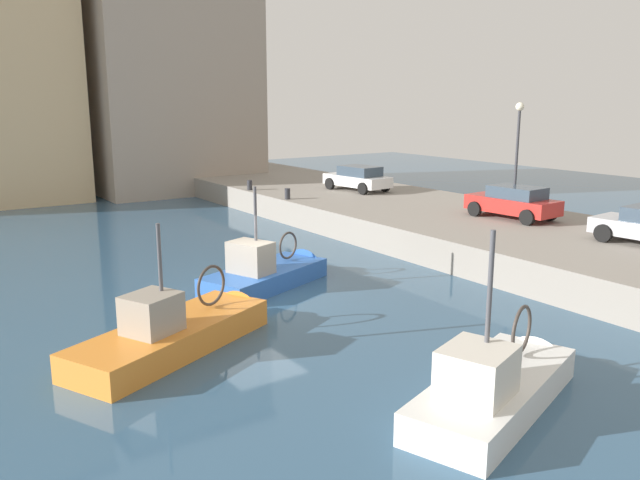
{
  "coord_description": "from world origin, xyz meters",
  "views": [
    {
      "loc": [
        -9.57,
        -17.68,
        6.25
      ],
      "look_at": [
        3.32,
        1.19,
        1.2
      ],
      "focal_mm": 36.43,
      "sensor_mm": 36.0,
      "label": 1
    }
  ],
  "objects_px": {
    "fishing_boat_orange": "(183,342)",
    "fishing_boat_white": "(499,396)",
    "parked_car_red": "(513,202)",
    "mooring_bollard_south": "(287,194)",
    "fishing_boat_blue": "(272,280)",
    "parked_car_white": "(358,178)",
    "quay_streetlamp": "(518,140)",
    "mooring_bollard_mid": "(250,185)"
  },
  "relations": [
    {
      "from": "mooring_bollard_mid",
      "to": "fishing_boat_orange",
      "type": "bearing_deg",
      "value": -123.29
    },
    {
      "from": "parked_car_red",
      "to": "mooring_bollard_mid",
      "type": "xyz_separation_m",
      "value": [
        -5.14,
        13.91,
        -0.44
      ]
    },
    {
      "from": "fishing_boat_white",
      "to": "quay_streetlamp",
      "type": "distance_m",
      "value": 16.49
    },
    {
      "from": "parked_car_white",
      "to": "mooring_bollard_mid",
      "type": "relative_size",
      "value": 7.36
    },
    {
      "from": "fishing_boat_blue",
      "to": "parked_car_red",
      "type": "bearing_deg",
      "value": -4.05
    },
    {
      "from": "mooring_bollard_south",
      "to": "quay_streetlamp",
      "type": "height_order",
      "value": "quay_streetlamp"
    },
    {
      "from": "fishing_boat_blue",
      "to": "parked_car_red",
      "type": "xyz_separation_m",
      "value": [
        11.35,
        -0.8,
        1.78
      ]
    },
    {
      "from": "fishing_boat_white",
      "to": "parked_car_white",
      "type": "xyz_separation_m",
      "value": [
        11.6,
        19.92,
        1.75
      ]
    },
    {
      "from": "parked_car_red",
      "to": "mooring_bollard_south",
      "type": "relative_size",
      "value": 7.2
    },
    {
      "from": "fishing_boat_blue",
      "to": "fishing_boat_white",
      "type": "bearing_deg",
      "value": -93.04
    },
    {
      "from": "mooring_bollard_mid",
      "to": "fishing_boat_blue",
      "type": "bearing_deg",
      "value": -115.39
    },
    {
      "from": "parked_car_white",
      "to": "mooring_bollard_mid",
      "type": "height_order",
      "value": "parked_car_white"
    },
    {
      "from": "fishing_boat_orange",
      "to": "quay_streetlamp",
      "type": "distance_m",
      "value": 17.49
    },
    {
      "from": "mooring_bollard_south",
      "to": "parked_car_red",
      "type": "bearing_deg",
      "value": -62.6
    },
    {
      "from": "fishing_boat_blue",
      "to": "mooring_bollard_south",
      "type": "relative_size",
      "value": 10.37
    },
    {
      "from": "fishing_boat_white",
      "to": "mooring_bollard_mid",
      "type": "height_order",
      "value": "fishing_boat_white"
    },
    {
      "from": "fishing_boat_white",
      "to": "parked_car_white",
      "type": "height_order",
      "value": "fishing_boat_white"
    },
    {
      "from": "parked_car_white",
      "to": "fishing_boat_blue",
      "type": "bearing_deg",
      "value": -139.11
    },
    {
      "from": "parked_car_white",
      "to": "fishing_boat_white",
      "type": "bearing_deg",
      "value": -120.2
    },
    {
      "from": "parked_car_red",
      "to": "mooring_bollard_south",
      "type": "distance_m",
      "value": 11.17
    },
    {
      "from": "fishing_boat_blue",
      "to": "fishing_boat_orange",
      "type": "bearing_deg",
      "value": -142.76
    },
    {
      "from": "fishing_boat_white",
      "to": "mooring_bollard_south",
      "type": "relative_size",
      "value": 11.1
    },
    {
      "from": "mooring_bollard_south",
      "to": "mooring_bollard_mid",
      "type": "distance_m",
      "value": 4.0
    },
    {
      "from": "fishing_boat_white",
      "to": "parked_car_red",
      "type": "height_order",
      "value": "fishing_boat_white"
    },
    {
      "from": "mooring_bollard_south",
      "to": "fishing_boat_blue",
      "type": "bearing_deg",
      "value": -124.33
    },
    {
      "from": "fishing_boat_orange",
      "to": "mooring_bollard_mid",
      "type": "distance_m",
      "value": 20.06
    },
    {
      "from": "parked_car_white",
      "to": "mooring_bollard_mid",
      "type": "distance_m",
      "value": 6.0
    },
    {
      "from": "fishing_boat_orange",
      "to": "mooring_bollard_mid",
      "type": "xyz_separation_m",
      "value": [
        10.99,
        16.73,
        1.37
      ]
    },
    {
      "from": "fishing_boat_orange",
      "to": "fishing_boat_blue",
      "type": "xyz_separation_m",
      "value": [
        4.77,
        3.62,
        0.02
      ]
    },
    {
      "from": "fishing_boat_orange",
      "to": "quay_streetlamp",
      "type": "xyz_separation_m",
      "value": [
        16.64,
        3.22,
        4.35
      ]
    },
    {
      "from": "parked_car_white",
      "to": "mooring_bollard_south",
      "type": "xyz_separation_m",
      "value": [
        -4.83,
        -0.46,
        -0.42
      ]
    },
    {
      "from": "fishing_boat_white",
      "to": "parked_car_red",
      "type": "relative_size",
      "value": 1.54
    },
    {
      "from": "parked_car_red",
      "to": "quay_streetlamp",
      "type": "xyz_separation_m",
      "value": [
        0.51,
        0.4,
        2.54
      ]
    },
    {
      "from": "fishing_boat_white",
      "to": "parked_car_red",
      "type": "xyz_separation_m",
      "value": [
        11.9,
        9.55,
        1.77
      ]
    },
    {
      "from": "mooring_bollard_south",
      "to": "mooring_bollard_mid",
      "type": "height_order",
      "value": "same"
    },
    {
      "from": "fishing_boat_orange",
      "to": "fishing_boat_white",
      "type": "relative_size",
      "value": 1.08
    },
    {
      "from": "fishing_boat_orange",
      "to": "mooring_bollard_mid",
      "type": "relative_size",
      "value": 12.01
    },
    {
      "from": "fishing_boat_orange",
      "to": "fishing_boat_blue",
      "type": "bearing_deg",
      "value": 37.24
    },
    {
      "from": "mooring_bollard_mid",
      "to": "mooring_bollard_south",
      "type": "bearing_deg",
      "value": -90.0
    },
    {
      "from": "fishing_boat_orange",
      "to": "mooring_bollard_mid",
      "type": "bearing_deg",
      "value": 56.71
    },
    {
      "from": "parked_car_red",
      "to": "fishing_boat_white",
      "type": "bearing_deg",
      "value": -141.26
    },
    {
      "from": "fishing_boat_blue",
      "to": "parked_car_red",
      "type": "distance_m",
      "value": 11.52
    }
  ]
}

